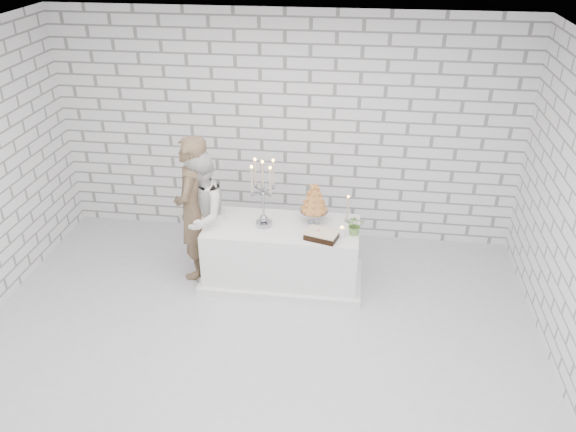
{
  "coord_description": "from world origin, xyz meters",
  "views": [
    {
      "loc": [
        0.96,
        -4.43,
        4.03
      ],
      "look_at": [
        0.24,
        1.0,
        1.05
      ],
      "focal_mm": 35.61,
      "sensor_mm": 36.0,
      "label": 1
    }
  ],
  "objects_px": {
    "cake_table": "(282,253)",
    "groom": "(193,208)",
    "candelabra": "(263,194)",
    "bride": "(201,216)",
    "croquembouche": "(314,203)"
  },
  "relations": [
    {
      "from": "cake_table",
      "to": "croquembouche",
      "type": "distance_m",
      "value": 0.74
    },
    {
      "from": "groom",
      "to": "candelabra",
      "type": "distance_m",
      "value": 0.89
    },
    {
      "from": "cake_table",
      "to": "groom",
      "type": "relative_size",
      "value": 1.0
    },
    {
      "from": "groom",
      "to": "bride",
      "type": "distance_m",
      "value": 0.13
    },
    {
      "from": "cake_table",
      "to": "groom",
      "type": "height_order",
      "value": "groom"
    },
    {
      "from": "bride",
      "to": "croquembouche",
      "type": "height_order",
      "value": "bride"
    },
    {
      "from": "bride",
      "to": "candelabra",
      "type": "relative_size",
      "value": 1.96
    },
    {
      "from": "candelabra",
      "to": "cake_table",
      "type": "bearing_deg",
      "value": 5.5
    },
    {
      "from": "cake_table",
      "to": "candelabra",
      "type": "relative_size",
      "value": 2.19
    },
    {
      "from": "bride",
      "to": "croquembouche",
      "type": "xyz_separation_m",
      "value": [
        1.33,
        0.13,
        0.2
      ]
    },
    {
      "from": "cake_table",
      "to": "bride",
      "type": "xyz_separation_m",
      "value": [
        -0.97,
        -0.0,
        0.43
      ]
    },
    {
      "from": "cake_table",
      "to": "bride",
      "type": "distance_m",
      "value": 1.06
    },
    {
      "from": "groom",
      "to": "croquembouche",
      "type": "distance_m",
      "value": 1.43
    },
    {
      "from": "bride",
      "to": "candelabra",
      "type": "distance_m",
      "value": 0.84
    },
    {
      "from": "bride",
      "to": "groom",
      "type": "bearing_deg",
      "value": -106.69
    }
  ]
}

